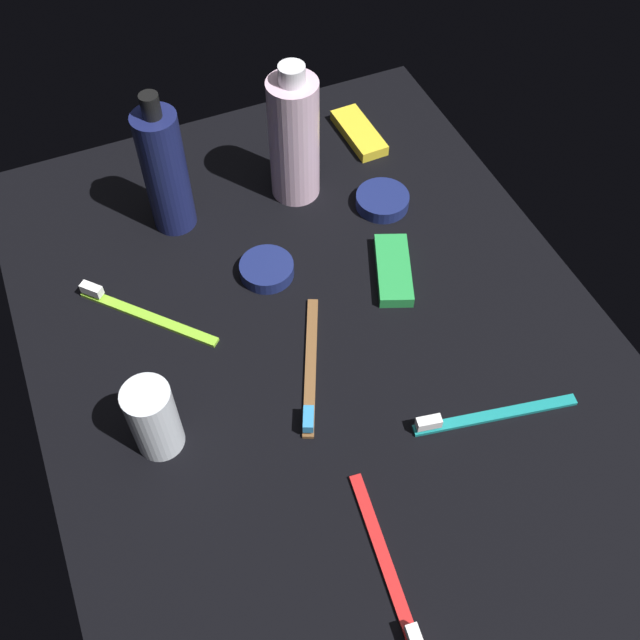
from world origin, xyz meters
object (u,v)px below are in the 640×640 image
(bodywash_bottle, at_px, (294,138))
(snack_bar_yellow, at_px, (359,133))
(cream_tin_left, at_px, (382,200))
(toothbrush_teal, at_px, (486,415))
(toothbrush_lime, at_px, (140,312))
(cream_tin_right, at_px, (267,269))
(deodorant_stick, at_px, (154,419))
(toothbrush_brown, at_px, (310,371))
(toothbrush_red, at_px, (390,572))
(snack_bar_green, at_px, (393,270))
(lotion_bottle, at_px, (165,171))

(bodywash_bottle, distance_m, snack_bar_yellow, 0.16)
(snack_bar_yellow, relative_size, cream_tin_left, 1.50)
(toothbrush_teal, relative_size, toothbrush_lime, 1.28)
(toothbrush_lime, distance_m, cream_tin_left, 0.34)
(snack_bar_yellow, bearing_deg, toothbrush_lime, 115.05)
(bodywash_bottle, distance_m, cream_tin_right, 0.17)
(toothbrush_teal, height_order, cream_tin_right, toothbrush_teal)
(snack_bar_yellow, distance_m, cream_tin_right, 0.28)
(deodorant_stick, height_order, toothbrush_brown, deodorant_stick)
(toothbrush_lime, xyz_separation_m, snack_bar_yellow, (0.19, -0.37, 0.00))
(toothbrush_lime, bearing_deg, toothbrush_teal, -132.58)
(toothbrush_brown, bearing_deg, deodorant_stick, 94.73)
(toothbrush_red, xyz_separation_m, toothbrush_lime, (0.38, 0.13, 0.00))
(deodorant_stick, bearing_deg, snack_bar_green, -71.40)
(toothbrush_lime, bearing_deg, toothbrush_red, -160.68)
(bodywash_bottle, height_order, toothbrush_teal, bodywash_bottle)
(snack_bar_yellow, height_order, snack_bar_green, same)
(toothbrush_lime, xyz_separation_m, cream_tin_right, (0.00, -0.16, 0.00))
(cream_tin_left, bearing_deg, bodywash_bottle, 52.94)
(lotion_bottle, distance_m, cream_tin_left, 0.28)
(toothbrush_lime, distance_m, snack_bar_yellow, 0.41)
(toothbrush_lime, bearing_deg, snack_bar_green, -101.25)
(deodorant_stick, height_order, toothbrush_lime, deodorant_stick)
(bodywash_bottle, distance_m, toothbrush_red, 0.52)
(cream_tin_left, bearing_deg, toothbrush_lime, 98.62)
(deodorant_stick, xyz_separation_m, snack_bar_green, (0.11, -0.32, -0.04))
(toothbrush_red, height_order, cream_tin_left, toothbrush_red)
(lotion_bottle, height_order, snack_bar_green, lotion_bottle)
(cream_tin_left, bearing_deg, toothbrush_teal, 173.43)
(bodywash_bottle, height_order, toothbrush_brown, bodywash_bottle)
(cream_tin_left, relative_size, cream_tin_right, 1.05)
(toothbrush_teal, height_order, toothbrush_lime, same)
(cream_tin_left, bearing_deg, deodorant_stick, 121.30)
(lotion_bottle, distance_m, cream_tin_right, 0.17)
(toothbrush_brown, height_order, toothbrush_lime, same)
(lotion_bottle, xyz_separation_m, toothbrush_lime, (-0.13, 0.08, -0.08))
(toothbrush_brown, relative_size, snack_bar_yellow, 1.62)
(toothbrush_brown, height_order, cream_tin_right, toothbrush_brown)
(toothbrush_brown, bearing_deg, toothbrush_teal, -129.44)
(toothbrush_teal, relative_size, cream_tin_right, 2.73)
(lotion_bottle, height_order, bodywash_bottle, lotion_bottle)
(lotion_bottle, relative_size, toothbrush_lime, 1.38)
(bodywash_bottle, relative_size, toothbrush_red, 1.06)
(toothbrush_brown, relative_size, toothbrush_red, 0.94)
(snack_bar_yellow, distance_m, snack_bar_green, 0.26)
(toothbrush_brown, bearing_deg, snack_bar_green, -57.64)
(deodorant_stick, relative_size, cream_tin_right, 1.43)
(bodywash_bottle, distance_m, snack_bar_green, 0.21)
(toothbrush_lime, relative_size, cream_tin_right, 2.13)
(snack_bar_green, bearing_deg, toothbrush_teal, -157.87)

